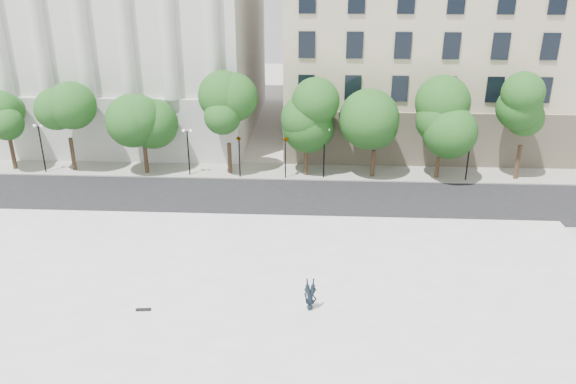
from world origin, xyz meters
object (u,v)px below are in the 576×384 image
object	(u,v)px
traffic_light_west	(239,137)
skateboard	(143,310)
traffic_light_east	(285,137)
person_lying	(310,305)

from	to	relation	value
traffic_light_west	skateboard	world-z (taller)	traffic_light_west
traffic_light_east	skateboard	world-z (taller)	traffic_light_east
traffic_light_east	person_lying	bearing A→B (deg)	-83.04
traffic_light_east	person_lying	size ratio (longest dim) A/B	2.35
traffic_light_east	skateboard	xyz separation A→B (m)	(-6.22, -20.43, -3.24)
person_lying	skateboard	bearing A→B (deg)	-178.30
traffic_light_east	skateboard	size ratio (longest dim) A/B	5.49
traffic_light_east	skateboard	bearing A→B (deg)	-106.93
skateboard	person_lying	bearing A→B (deg)	-2.13
traffic_light_west	person_lying	world-z (taller)	traffic_light_west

